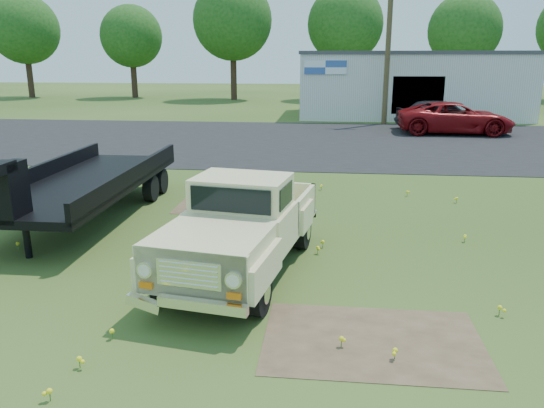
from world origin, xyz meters
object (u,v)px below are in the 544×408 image
at_px(vintage_pickup_truck, 242,225).
at_px(flatbed_trailer, 86,177).
at_px(dark_sedan, 441,114).
at_px(red_pickup, 455,118).

height_order(vintage_pickup_truck, flatbed_trailer, flatbed_trailer).
bearing_deg(vintage_pickup_truck, dark_sedan, 79.78).
distance_m(flatbed_trailer, red_pickup, 20.07).
bearing_deg(flatbed_trailer, red_pickup, 52.17).
distance_m(vintage_pickup_truck, flatbed_trailer, 5.28).
bearing_deg(dark_sedan, red_pickup, 177.60).
bearing_deg(flatbed_trailer, vintage_pickup_truck, -35.80).
distance_m(vintage_pickup_truck, dark_sedan, 22.15).
bearing_deg(dark_sedan, vintage_pickup_truck, 146.61).
height_order(vintage_pickup_truck, dark_sedan, vintage_pickup_truck).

